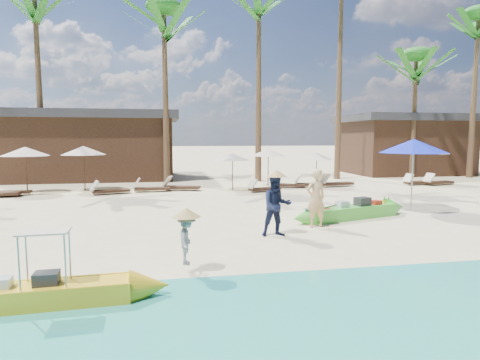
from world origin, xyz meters
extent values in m
plane|color=beige|center=(0.00, 0.00, 0.00)|extent=(240.00, 240.00, 0.00)
cube|color=tan|center=(0.00, -5.00, 0.00)|extent=(240.00, 4.50, 0.01)
cube|color=green|center=(2.65, 2.27, 0.20)|extent=(3.35, 1.61, 0.39)
cube|color=white|center=(2.65, 2.27, 0.22)|extent=(2.86, 1.29, 0.18)
cube|color=#262628|center=(3.05, 2.39, 0.49)|extent=(0.55, 0.48, 0.36)
cube|color=silver|center=(2.24, 2.20, 0.45)|extent=(0.44, 0.40, 0.29)
cube|color=#AF2617|center=(3.61, 2.50, 0.42)|extent=(0.37, 0.34, 0.23)
cylinder|color=#AF2617|center=(1.64, 2.01, 0.35)|extent=(0.23, 0.23, 0.09)
cylinder|color=#262628|center=(1.42, 1.84, 0.35)|extent=(0.21, 0.21, 0.08)
sphere|color=tan|center=(1.11, 1.80, 0.40)|extent=(0.19, 0.19, 0.19)
cylinder|color=yellow|center=(4.07, 2.78, 0.40)|extent=(0.15, 0.15, 0.19)
cylinder|color=yellow|center=(4.26, 2.84, 0.40)|extent=(0.15, 0.15, 0.19)
cube|color=yellow|center=(-5.40, -3.33, 0.17)|extent=(2.94, 0.77, 0.35)
cube|color=white|center=(-5.40, -3.33, 0.19)|extent=(2.52, 0.58, 0.16)
cube|color=#262628|center=(-5.22, -3.32, 0.41)|extent=(0.38, 0.31, 0.28)
cube|color=silver|center=(-5.86, -3.36, 0.39)|extent=(0.31, 0.27, 0.24)
cube|color=beige|center=(-5.22, -3.32, 1.19)|extent=(0.76, 0.55, 0.03)
imported|color=#DAB075|center=(0.97, 1.26, 0.86)|extent=(0.70, 0.52, 1.73)
imported|color=#141B38|center=(-0.46, 0.40, 0.84)|extent=(0.82, 0.65, 1.67)
imported|color=gray|center=(-2.98, -2.17, 0.68)|extent=(0.44, 0.68, 0.99)
cylinder|color=#99999E|center=(5.30, 3.08, 1.26)|extent=(0.05, 0.05, 2.52)
cone|color=#1628D0|center=(5.30, 3.08, 2.35)|extent=(2.42, 2.42, 0.49)
cylinder|color=#3C2318|center=(-9.91, 10.57, 1.08)|extent=(0.05, 0.05, 2.15)
cone|color=beige|center=(-9.91, 10.57, 2.00)|extent=(2.15, 2.15, 0.43)
cube|color=#3C2318|center=(-10.47, 10.01, 0.15)|extent=(1.76, 0.62, 0.12)
cylinder|color=#3C2318|center=(-7.42, 11.20, 1.08)|extent=(0.05, 0.05, 2.17)
cone|color=beige|center=(-7.42, 11.20, 2.01)|extent=(2.17, 2.17, 0.43)
cube|color=#3C2318|center=(-5.95, 9.64, 0.15)|extent=(1.76, 1.06, 0.12)
cube|color=beige|center=(-6.65, 9.39, 0.44)|extent=(0.53, 0.63, 0.49)
cube|color=#3C2318|center=(-4.07, 10.17, 0.15)|extent=(1.73, 0.62, 0.12)
cube|color=beige|center=(-4.83, 10.14, 0.45)|extent=(0.40, 0.57, 0.50)
cylinder|color=#3C2318|center=(-0.10, 10.03, 0.91)|extent=(0.05, 0.05, 1.83)
cone|color=beige|center=(-0.10, 10.03, 1.70)|extent=(1.83, 1.83, 0.37)
cube|color=#3C2318|center=(-2.60, 10.40, 0.16)|extent=(1.85, 1.07, 0.12)
cube|color=beige|center=(-3.34, 10.64, 0.47)|extent=(0.55, 0.66, 0.51)
cylinder|color=#3C2318|center=(2.14, 11.53, 0.99)|extent=(0.05, 0.05, 1.98)
cone|color=beige|center=(2.14, 11.53, 1.84)|extent=(1.98, 1.98, 0.40)
cube|color=#3C2318|center=(1.39, 9.21, 0.14)|extent=(1.69, 0.97, 0.11)
cube|color=beige|center=(0.71, 9.00, 0.43)|extent=(0.50, 0.60, 0.47)
cube|color=#3C2318|center=(3.04, 10.47, 0.14)|extent=(1.60, 0.74, 0.11)
cube|color=beige|center=(2.37, 10.58, 0.41)|extent=(0.42, 0.55, 0.45)
cylinder|color=#3C2318|center=(4.60, 10.62, 0.89)|extent=(0.04, 0.04, 1.78)
cone|color=beige|center=(4.60, 10.62, 1.66)|extent=(1.78, 1.78, 0.36)
cube|color=#3C2318|center=(4.29, 10.55, 0.15)|extent=(1.75, 0.83, 0.12)
cube|color=beige|center=(3.56, 10.68, 0.44)|extent=(0.47, 0.60, 0.49)
cube|color=#3C2318|center=(5.77, 10.54, 0.16)|extent=(1.87, 0.87, 0.13)
cube|color=beige|center=(4.99, 10.41, 0.48)|extent=(0.49, 0.64, 0.52)
cylinder|color=#3C2318|center=(11.55, 10.83, 1.05)|extent=(0.05, 0.05, 2.10)
cone|color=beige|center=(11.55, 10.83, 1.96)|extent=(2.10, 2.10, 0.42)
cube|color=#3C2318|center=(10.56, 10.48, 0.14)|extent=(1.68, 0.88, 0.11)
cube|color=beige|center=(9.87, 10.31, 0.42)|extent=(0.47, 0.59, 0.47)
cube|color=#3C2318|center=(11.66, 10.13, 0.15)|extent=(1.77, 0.85, 0.12)
cube|color=beige|center=(10.92, 9.99, 0.45)|extent=(0.47, 0.61, 0.50)
cone|color=brown|center=(-10.45, 15.08, 5.45)|extent=(0.40, 0.40, 10.89)
cone|color=brown|center=(-3.36, 14.27, 5.04)|extent=(0.40, 0.40, 10.08)
ellipsoid|color=#216318|center=(-3.36, 14.27, 10.08)|extent=(2.08, 2.08, 0.88)
cone|color=brown|center=(2.15, 14.01, 5.63)|extent=(0.40, 0.40, 11.26)
cone|color=brown|center=(7.45, 14.38, 6.58)|extent=(0.40, 0.40, 13.16)
cone|color=brown|center=(12.84, 14.52, 4.04)|extent=(0.40, 0.40, 8.07)
ellipsoid|color=#216318|center=(12.84, 14.52, 8.07)|extent=(2.08, 2.08, 0.88)
cone|color=brown|center=(16.57, 13.68, 5.32)|extent=(0.40, 0.40, 10.64)
ellipsoid|color=#216318|center=(16.57, 13.68, 10.64)|extent=(2.08, 2.08, 0.88)
cube|color=#3C2318|center=(-8.00, 17.50, 1.90)|extent=(10.00, 6.00, 3.80)
cube|color=#2D2D33|center=(-8.00, 17.50, 4.05)|extent=(10.80, 6.60, 0.50)
cube|color=#3C2318|center=(14.00, 17.50, 1.90)|extent=(8.00, 6.00, 3.80)
cube|color=#2D2D33|center=(14.00, 17.50, 4.05)|extent=(8.80, 6.60, 0.50)
camera|label=1|loc=(-3.32, -9.84, 2.63)|focal=30.00mm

